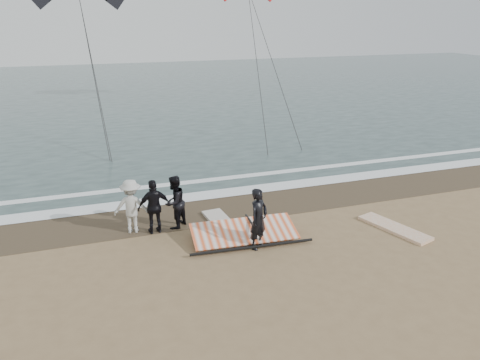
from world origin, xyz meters
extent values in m
plane|color=#8C704C|center=(0.00, 0.00, 0.00)|extent=(120.00, 120.00, 0.00)
cube|color=#233838|center=(0.00, 33.00, 0.01)|extent=(120.00, 54.00, 0.02)
cube|color=#4C3D2B|center=(0.00, 4.50, 0.01)|extent=(120.00, 2.80, 0.01)
cube|color=white|center=(0.00, 5.90, 0.03)|extent=(120.00, 0.90, 0.01)
cube|color=white|center=(0.00, 7.60, 0.03)|extent=(120.00, 0.45, 0.01)
imported|color=black|center=(-0.61, 1.15, 0.97)|extent=(0.85, 0.78, 1.94)
cube|color=silver|center=(4.20, 0.87, 0.05)|extent=(1.41, 2.65, 0.10)
cube|color=beige|center=(-1.18, 2.94, 0.05)|extent=(0.91, 2.68, 0.11)
imported|color=black|center=(-2.75, 3.43, 0.92)|extent=(1.12, 1.12, 1.83)
imported|color=black|center=(-3.45, 3.23, 0.92)|extent=(1.11, 0.53, 1.85)
imported|color=#B6B7B2|center=(-4.15, 3.53, 0.92)|extent=(1.33, 0.98, 1.83)
cube|color=black|center=(-1.04, 2.41, 0.04)|extent=(2.34, 0.71, 0.09)
cube|color=#F45A28|center=(-0.84, 1.81, 0.30)|extent=(3.46, 1.53, 0.36)
cylinder|color=black|center=(-0.84, 1.03, 0.11)|extent=(3.91, 0.36, 0.09)
cylinder|color=black|center=(-0.54, 1.81, 0.45)|extent=(0.19, 1.69, 0.07)
cylinder|color=#262626|center=(5.29, 17.06, 4.32)|extent=(0.04, 0.04, 16.57)
cylinder|color=#262626|center=(6.31, 17.18, 4.32)|extent=(0.04, 0.04, 16.02)
cylinder|color=#262626|center=(-4.49, 17.53, 4.15)|extent=(0.04, 0.04, 14.44)
cylinder|color=#262626|center=(-4.53, 17.64, 4.15)|extent=(0.04, 0.04, 14.25)
camera|label=1|loc=(-5.36, -10.97, 6.89)|focal=35.00mm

